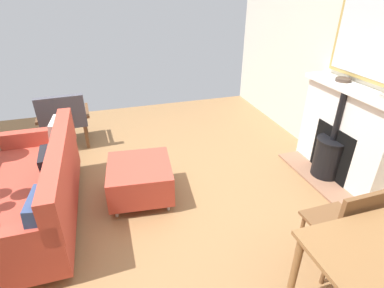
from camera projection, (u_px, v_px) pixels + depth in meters
name	position (u px, v px, depth m)	size (l,w,h in m)	color
ground_plane	(124.00, 205.00, 3.20)	(5.47, 5.71, 0.01)	olive
wall_left	(368.00, 51.00, 3.21)	(0.12, 5.71, 2.89)	silver
fireplace	(341.00, 138.00, 3.47)	(0.55, 1.32, 1.11)	#93664C
mirror_over_mantel	(378.00, 40.00, 2.98)	(0.04, 1.14, 0.83)	tan
mantel_bowl_near	(343.00, 79.00, 3.36)	(0.17, 0.17, 0.04)	#47382D
sofa	(36.00, 190.00, 2.84)	(0.82, 1.78, 0.82)	#B2B2B7
ottoman	(140.00, 178.00, 3.20)	(0.72, 0.75, 0.42)	#B2B2B7
armchair_accent	(63.00, 116.00, 4.14)	(0.71, 0.61, 0.81)	brown
dining_chair_near_fireplace	(345.00, 224.00, 2.24)	(0.41, 0.41, 0.84)	brown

